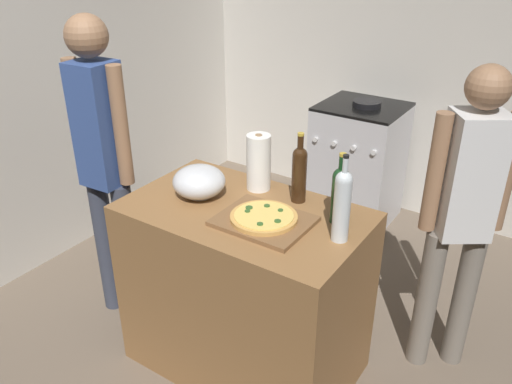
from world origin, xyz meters
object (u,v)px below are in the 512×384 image
object	(u,v)px
wine_bottle_green	(299,172)
stove	(358,163)
paper_towel_roll	(259,162)
wine_bottle_dark	(342,203)
person_in_stripes	(104,158)
pizza	(264,217)
person_in_red	(463,210)
mixing_bowl	(199,182)
wine_bottle_clear	(340,192)

from	to	relation	value
wine_bottle_green	stove	world-z (taller)	wine_bottle_green
paper_towel_roll	wine_bottle_dark	size ratio (longest dim) A/B	0.75
stove	person_in_stripes	size ratio (longest dim) A/B	0.56
wine_bottle_green	pizza	bearing A→B (deg)	-94.59
pizza	person_in_red	bearing A→B (deg)	41.96
mixing_bowl	wine_bottle_green	xyz separation A→B (m)	(0.42, 0.23, 0.07)
mixing_bowl	wine_bottle_green	distance (m)	0.48
stove	person_in_stripes	distance (m)	2.03
pizza	mixing_bowl	bearing A→B (deg)	173.74
pizza	stove	bearing A→B (deg)	99.77
mixing_bowl	stove	distance (m)	1.87
pizza	person_in_stripes	distance (m)	1.00
pizza	mixing_bowl	xyz separation A→B (m)	(-0.40, 0.04, 0.05)
paper_towel_roll	person_in_red	xyz separation A→B (m)	(0.91, 0.35, -0.15)
paper_towel_roll	wine_bottle_green	xyz separation A→B (m)	(0.23, -0.01, 0.01)
mixing_bowl	wine_bottle_green	world-z (taller)	wine_bottle_green
pizza	wine_bottle_dark	size ratio (longest dim) A/B	0.78
pizza	wine_bottle_dark	distance (m)	0.37
pizza	person_in_red	size ratio (longest dim) A/B	0.19
paper_towel_roll	stove	world-z (taller)	paper_towel_roll
wine_bottle_dark	stove	xyz separation A→B (m)	(-0.65, 1.77, -0.63)
wine_bottle_clear	person_in_stripes	distance (m)	1.28
wine_bottle_green	person_in_stripes	xyz separation A→B (m)	(-1.02, -0.28, -0.07)
mixing_bowl	person_in_stripes	xyz separation A→B (m)	(-0.60, -0.05, 0.00)
paper_towel_roll	wine_bottle_dark	xyz separation A→B (m)	(0.54, -0.21, 0.03)
wine_bottle_green	stove	xyz separation A→B (m)	(-0.34, 1.56, -0.61)
wine_bottle_dark	stove	world-z (taller)	wine_bottle_dark
wine_bottle_dark	wine_bottle_green	distance (m)	0.38
pizza	person_in_stripes	size ratio (longest dim) A/B	0.17
wine_bottle_dark	wine_bottle_green	world-z (taller)	wine_bottle_dark
paper_towel_roll	wine_bottle_green	distance (m)	0.23
stove	person_in_red	world-z (taller)	person_in_red
paper_towel_roll	wine_bottle_green	size ratio (longest dim) A/B	0.83
paper_towel_roll	person_in_stripes	bearing A→B (deg)	-160.34
wine_bottle_clear	person_in_red	size ratio (longest dim) A/B	0.20
wine_bottle_clear	wine_bottle_dark	xyz separation A→B (m)	(0.07, -0.13, 0.03)
stove	person_in_red	distance (m)	1.64
wine_bottle_clear	wine_bottle_green	distance (m)	0.26
person_in_stripes	person_in_red	bearing A→B (deg)	20.51
person_in_stripes	paper_towel_roll	bearing A→B (deg)	19.66
wine_bottle_dark	person_in_stripes	distance (m)	1.34
stove	person_in_red	xyz separation A→B (m)	(1.01, -1.20, 0.45)
wine_bottle_green	mixing_bowl	bearing A→B (deg)	-151.62
mixing_bowl	person_in_stripes	distance (m)	0.61
pizza	mixing_bowl	world-z (taller)	mixing_bowl
wine_bottle_clear	pizza	bearing A→B (deg)	-143.98
wine_bottle_clear	person_in_stripes	size ratio (longest dim) A/B	0.19
stove	paper_towel_roll	bearing A→B (deg)	-86.07
wine_bottle_green	person_in_red	xyz separation A→B (m)	(0.68, 0.36, -0.16)
wine_bottle_green	person_in_red	bearing A→B (deg)	27.94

